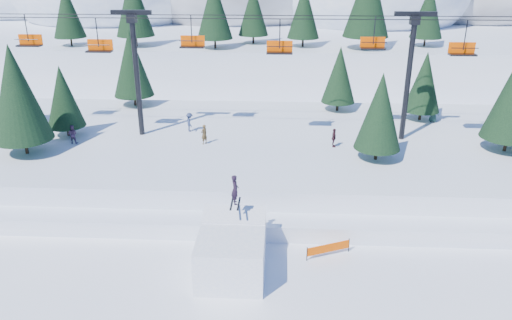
{
  "coord_description": "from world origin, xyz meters",
  "views": [
    {
      "loc": [
        2.89,
        -21.95,
        16.61
      ],
      "look_at": [
        1.43,
        6.0,
        5.2
      ],
      "focal_mm": 35.0,
      "sensor_mm": 36.0,
      "label": 1
    }
  ],
  "objects_px": {
    "chairlift": "(261,55)",
    "banner_near": "(328,248)",
    "banner_far": "(403,231)",
    "jump_kicker": "(232,251)"
  },
  "relations": [
    {
      "from": "chairlift",
      "to": "banner_far",
      "type": "distance_m",
      "value": 17.74
    },
    {
      "from": "chairlift",
      "to": "banner_near",
      "type": "xyz_separation_m",
      "value": [
        4.65,
        -14.31,
        -8.78
      ]
    },
    {
      "from": "chairlift",
      "to": "banner_far",
      "type": "xyz_separation_m",
      "value": [
        9.55,
        -12.1,
        -8.78
      ]
    },
    {
      "from": "chairlift",
      "to": "banner_far",
      "type": "bearing_deg",
      "value": -51.73
    },
    {
      "from": "jump_kicker",
      "to": "chairlift",
      "type": "height_order",
      "value": "chairlift"
    },
    {
      "from": "jump_kicker",
      "to": "chairlift",
      "type": "distance_m",
      "value": 18.1
    },
    {
      "from": "jump_kicker",
      "to": "banner_far",
      "type": "relative_size",
      "value": 1.9
    },
    {
      "from": "banner_far",
      "to": "banner_near",
      "type": "bearing_deg",
      "value": -155.73
    },
    {
      "from": "banner_near",
      "to": "banner_far",
      "type": "distance_m",
      "value": 5.37
    },
    {
      "from": "chairlift",
      "to": "banner_near",
      "type": "bearing_deg",
      "value": -71.99
    }
  ]
}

